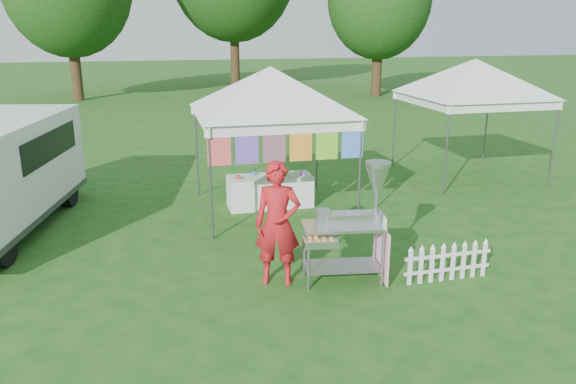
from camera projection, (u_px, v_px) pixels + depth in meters
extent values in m
plane|color=#194C15|center=(319.00, 278.00, 8.74)|extent=(120.00, 120.00, 0.00)
cylinder|color=#59595E|center=(211.00, 184.00, 10.05)|extent=(0.04, 0.04, 2.10)
cylinder|color=#59595E|center=(360.00, 174.00, 10.71)|extent=(0.04, 0.04, 2.10)
cylinder|color=#59595E|center=(197.00, 151.00, 12.70)|extent=(0.04, 0.04, 2.10)
cylinder|color=#59595E|center=(317.00, 145.00, 13.35)|extent=(0.04, 0.04, 2.10)
cube|color=white|center=(288.00, 128.00, 10.11)|extent=(3.00, 0.03, 0.22)
cube|color=white|center=(258.00, 107.00, 12.76)|extent=(3.00, 0.03, 0.22)
pyramid|color=white|center=(271.00, 66.00, 11.15)|extent=(4.24, 4.24, 0.90)
cylinder|color=#59595E|center=(288.00, 124.00, 10.09)|extent=(3.00, 0.03, 0.03)
cube|color=#CE196F|center=(219.00, 146.00, 9.90)|extent=(0.42, 0.01, 0.70)
cube|color=#A7179E|center=(247.00, 145.00, 10.02)|extent=(0.42, 0.01, 0.70)
cube|color=#E8560C|center=(274.00, 144.00, 10.13)|extent=(0.42, 0.01, 0.70)
cube|color=red|center=(301.00, 142.00, 10.25)|extent=(0.42, 0.01, 0.70)
cube|color=#1AA01D|center=(327.00, 141.00, 10.36)|extent=(0.42, 0.01, 0.70)
cube|color=blue|center=(352.00, 140.00, 10.48)|extent=(0.42, 0.01, 0.70)
cylinder|color=#59595E|center=(446.00, 151.00, 12.72)|extent=(0.04, 0.04, 2.10)
cylinder|color=#59595E|center=(554.00, 145.00, 13.37)|extent=(0.04, 0.04, 2.10)
cylinder|color=#59595E|center=(394.00, 129.00, 15.36)|extent=(0.04, 0.04, 2.10)
cylinder|color=#59595E|center=(486.00, 125.00, 16.01)|extent=(0.04, 0.04, 2.10)
cube|color=white|center=(506.00, 107.00, 12.77)|extent=(3.00, 0.03, 0.22)
cube|color=white|center=(444.00, 93.00, 15.42)|extent=(3.00, 0.03, 0.22)
pyramid|color=white|center=(476.00, 59.00, 13.81)|extent=(4.24, 4.24, 0.90)
cylinder|color=#59595E|center=(506.00, 103.00, 12.75)|extent=(3.00, 0.03, 0.03)
cylinder|color=#362713|center=(75.00, 62.00, 29.14)|extent=(0.56, 0.56, 3.96)
cylinder|color=#362713|center=(235.00, 49.00, 34.81)|extent=(0.56, 0.56, 4.84)
cylinder|color=#362713|center=(377.00, 64.00, 31.02)|extent=(0.56, 0.56, 3.52)
cylinder|color=gray|center=(309.00, 262.00, 8.21)|extent=(0.05, 0.05, 0.91)
cylinder|color=gray|center=(382.00, 259.00, 8.32)|extent=(0.05, 0.05, 0.91)
cylinder|color=gray|center=(304.00, 249.00, 8.70)|extent=(0.05, 0.05, 0.91)
cylinder|color=gray|center=(374.00, 246.00, 8.80)|extent=(0.05, 0.05, 0.91)
cube|color=gray|center=(342.00, 266.00, 8.56)|extent=(1.22, 0.73, 0.02)
cube|color=#B7B7BC|center=(343.00, 226.00, 8.38)|extent=(1.28, 0.77, 0.04)
cube|color=#B7B7BC|center=(355.00, 218.00, 8.42)|extent=(0.88, 0.37, 0.15)
cube|color=gray|center=(323.00, 217.00, 8.36)|extent=(0.23, 0.25, 0.22)
cylinder|color=gray|center=(377.00, 195.00, 8.34)|extent=(0.06, 0.06, 0.91)
cone|color=#B7B7BC|center=(378.00, 178.00, 8.27)|extent=(0.41, 0.41, 0.40)
cylinder|color=#B7B7BC|center=(378.00, 164.00, 8.21)|extent=(0.43, 0.43, 0.06)
cube|color=#B7B7BC|center=(320.00, 242.00, 8.00)|extent=(0.52, 0.37, 0.10)
cube|color=#FBA9C6|center=(382.00, 252.00, 8.56)|extent=(0.13, 0.75, 0.81)
cube|color=white|center=(385.00, 223.00, 8.13)|extent=(0.04, 0.14, 0.18)
imported|color=red|center=(278.00, 224.00, 8.33)|extent=(0.79, 0.63, 1.89)
cube|color=silver|center=(34.00, 165.00, 12.52)|extent=(2.00, 1.06, 0.90)
cube|color=black|center=(51.00, 145.00, 10.86)|extent=(0.57, 2.69, 0.55)
cube|color=black|center=(36.00, 129.00, 12.66)|extent=(1.67, 0.37, 0.55)
cylinder|color=black|center=(2.00, 246.00, 9.10)|extent=(0.35, 0.71, 0.68)
cylinder|color=black|center=(68.00, 191.00, 12.16)|extent=(0.35, 0.71, 0.68)
cube|color=silver|center=(410.00, 268.00, 8.43)|extent=(0.07, 0.02, 0.56)
cube|color=silver|center=(421.00, 267.00, 8.47)|extent=(0.07, 0.02, 0.56)
cube|color=silver|center=(432.00, 265.00, 8.51)|extent=(0.07, 0.02, 0.56)
cube|color=silver|center=(442.00, 264.00, 8.56)|extent=(0.07, 0.02, 0.56)
cube|color=silver|center=(453.00, 263.00, 8.60)|extent=(0.07, 0.02, 0.56)
cube|color=silver|center=(463.00, 262.00, 8.64)|extent=(0.07, 0.02, 0.56)
cube|color=silver|center=(474.00, 261.00, 8.69)|extent=(0.07, 0.02, 0.56)
cube|color=silver|center=(484.00, 259.00, 8.73)|extent=(0.07, 0.02, 0.56)
cube|color=silver|center=(447.00, 270.00, 8.61)|extent=(1.44, 0.04, 0.05)
cube|color=silver|center=(448.00, 255.00, 8.54)|extent=(1.44, 0.04, 0.05)
cube|color=white|center=(270.00, 191.00, 12.14)|extent=(1.80, 0.70, 0.68)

